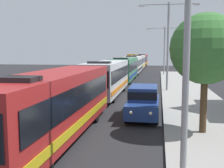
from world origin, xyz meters
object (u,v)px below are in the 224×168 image
Objects in this scene: box_truck_oncoming at (132,59)px; streetlamp_far at (164,45)px; bus_second_in_line at (107,77)px; bus_middle at (124,68)px; bus_lead at (55,103)px; white_suv at (143,100)px; bus_tail_end at (142,60)px; bus_rear at (139,62)px; roadside_tree at (206,49)px; streetlamp_near at (188,14)px; bus_fourth_in_line at (133,64)px; streetlamp_mid at (168,37)px.

streetlamp_far is at bearing -75.66° from box_truck_oncoming.
bus_second_in_line is 12.58m from bus_middle.
white_suv is (3.70, 4.98, -0.66)m from bus_lead.
bus_middle is 38.98m from bus_tail_end.
box_truck_oncoming is at bearing 100.11° from bus_rear.
box_truck_oncoming is at bearing 94.25° from bus_middle.
roadside_tree is (6.70, -23.56, 2.40)m from bus_middle.
bus_rear is 18.80m from box_truck_oncoming.
streetlamp_near reaches higher than bus_middle.
bus_fourth_in_line is at bearing 100.40° from roadside_tree.
roadside_tree is (1.31, -33.92, -0.89)m from streetlamp_far.
streetlamp_mid is at bearing 95.14° from roadside_tree.
bus_tail_end is at bearing 90.00° from bus_fourth_in_line.
bus_fourth_in_line is 2.52× the size of white_suv.
bus_middle is at bearing 90.00° from bus_lead.
bus_second_in_line is 0.92× the size of bus_rear.
box_truck_oncoming is (-3.30, 5.41, 0.02)m from bus_tail_end.
bus_tail_end is (-0.00, 38.98, -0.00)m from bus_middle.
box_truck_oncoming is (-3.30, 31.42, 0.02)m from bus_fourth_in_line.
bus_rear is at bearing 90.00° from bus_fourth_in_line.
streetlamp_mid is at bearing -83.59° from bus_tail_end.
streetlamp_near is (1.70, -8.08, 4.06)m from white_suv.
roadside_tree reaches higher than bus_tail_end.
bus_second_in_line is 13.09m from roadside_tree.
streetlamp_near is (5.40, -54.35, 3.40)m from bus_rear.
bus_lead is at bearing -90.00° from bus_fourth_in_line.
bus_rear and bus_tail_end have the same top height.
streetlamp_far is at bearing 62.47° from bus_middle.
bus_second_in_line is 1.02× the size of bus_tail_end.
bus_second_in_line is 1.42× the size of box_truck_oncoming.
box_truck_oncoming is at bearing 96.17° from white_suv.
bus_middle is (-0.00, 25.37, -0.00)m from bus_lead.
bus_lead is at bearing -126.58° from white_suv.
roadside_tree reaches higher than bus_fourth_in_line.
bus_fourth_in_line is at bearing -84.00° from box_truck_oncoming.
bus_lead is at bearing 150.18° from streetlamp_near.
roadside_tree is at bearing 15.10° from bus_lead.
streetlamp_mid is at bearing 81.47° from white_suv.
box_truck_oncoming is 0.99× the size of streetlamp_far.
bus_lead is 2.17× the size of roadside_tree.
box_truck_oncoming is (-3.30, 69.76, 0.02)m from bus_lead.
roadside_tree is at bearing -82.28° from bus_rear.
streetlamp_mid is 19.42m from streetlamp_far.
bus_middle is at bearing 105.88° from roadside_tree.
bus_lead is 1.58× the size of box_truck_oncoming.
bus_second_in_line is 0.92× the size of bus_middle.
streetlamp_mid is (5.40, -22.03, 3.66)m from bus_fourth_in_line.
bus_middle is 0.98× the size of bus_fourth_in_line.
white_suv is 0.63× the size of box_truck_oncoming.
bus_tail_end is at bearing 90.00° from bus_second_in_line.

